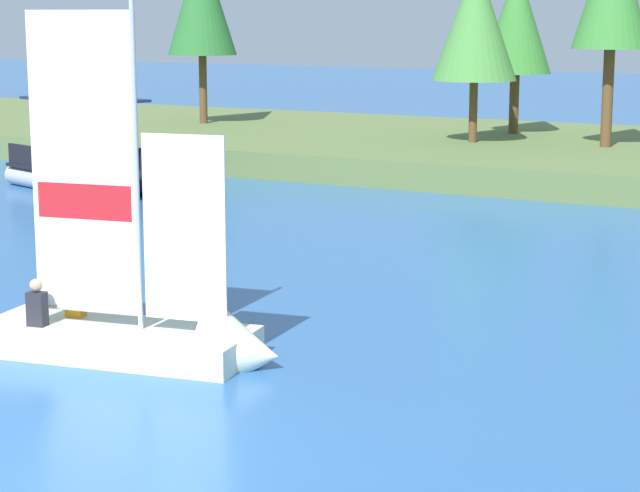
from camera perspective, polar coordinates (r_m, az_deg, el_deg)
shoreline_tree_midleft at (r=41.21m, az=7.42°, el=10.60°), size 2.88×2.88×6.12m
shoreline_tree_centre at (r=44.63m, az=9.36°, el=10.56°), size 2.59×2.59×6.04m
wooden_dock at (r=38.94m, az=-8.92°, el=3.60°), size 1.70×4.20×0.48m
sailboat at (r=18.17m, az=-7.51°, el=-4.16°), size 4.96×2.34×6.03m
pontoon_boat at (r=36.08m, az=-11.06°, el=3.63°), size 6.17×3.80×2.76m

